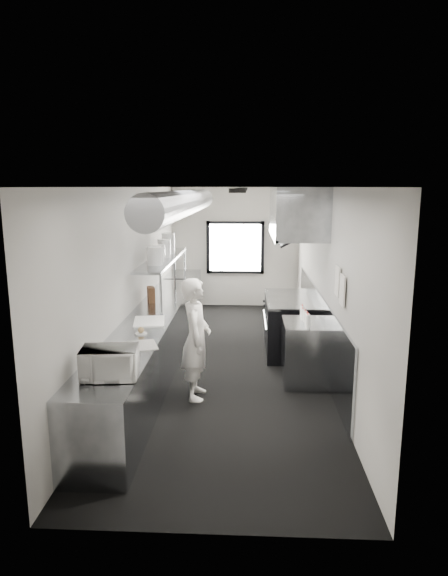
# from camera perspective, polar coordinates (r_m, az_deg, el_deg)

# --- Properties ---
(floor) EXTENTS (3.00, 8.00, 0.01)m
(floor) POSITION_cam_1_polar(r_m,az_deg,el_deg) (8.04, 0.50, -8.74)
(floor) COLOR black
(floor) RESTS_ON ground
(ceiling) EXTENTS (3.00, 8.00, 0.01)m
(ceiling) POSITION_cam_1_polar(r_m,az_deg,el_deg) (7.54, 0.53, 11.64)
(ceiling) COLOR beige
(ceiling) RESTS_ON wall_back
(wall_back) EXTENTS (3.00, 0.02, 2.80)m
(wall_back) POSITION_cam_1_polar(r_m,az_deg,el_deg) (11.62, 1.31, 4.73)
(wall_back) COLOR #B1AEA8
(wall_back) RESTS_ON floor
(wall_front) EXTENTS (3.00, 0.02, 2.80)m
(wall_front) POSITION_cam_1_polar(r_m,az_deg,el_deg) (3.81, -1.95, -9.94)
(wall_front) COLOR #B1AEA8
(wall_front) RESTS_ON floor
(wall_left) EXTENTS (0.02, 8.00, 2.80)m
(wall_left) POSITION_cam_1_polar(r_m,az_deg,el_deg) (7.87, -10.47, 1.20)
(wall_left) COLOR #B1AEA8
(wall_left) RESTS_ON floor
(wall_right) EXTENTS (0.02, 8.00, 2.80)m
(wall_right) POSITION_cam_1_polar(r_m,az_deg,el_deg) (7.75, 11.66, 1.00)
(wall_right) COLOR #B1AEA8
(wall_right) RESTS_ON floor
(wall_cladding) EXTENTS (0.03, 5.50, 1.10)m
(wall_cladding) POSITION_cam_1_polar(r_m,az_deg,el_deg) (8.23, 10.97, -4.44)
(wall_cladding) COLOR gray
(wall_cladding) RESTS_ON wall_right
(hvac_duct) EXTENTS (0.40, 6.40, 0.40)m
(hvac_duct) POSITION_cam_1_polar(r_m,az_deg,el_deg) (8.00, -4.44, 9.82)
(hvac_duct) COLOR gray
(hvac_duct) RESTS_ON ceiling
(service_window) EXTENTS (1.36, 0.05, 1.25)m
(service_window) POSITION_cam_1_polar(r_m,az_deg,el_deg) (11.58, 1.31, 4.71)
(service_window) COLOR white
(service_window) RESTS_ON wall_back
(exhaust_hood) EXTENTS (0.81, 2.20, 0.88)m
(exhaust_hood) POSITION_cam_1_polar(r_m,az_deg,el_deg) (8.28, 8.42, 8.69)
(exhaust_hood) COLOR gray
(exhaust_hood) RESTS_ON ceiling
(prep_counter) EXTENTS (0.70, 6.00, 0.90)m
(prep_counter) POSITION_cam_1_polar(r_m,az_deg,el_deg) (7.55, -8.46, -6.61)
(prep_counter) COLOR gray
(prep_counter) RESTS_ON floor
(pass_shelf) EXTENTS (0.45, 3.00, 0.68)m
(pass_shelf) POSITION_cam_1_polar(r_m,az_deg,el_deg) (8.75, -7.04, 3.25)
(pass_shelf) COLOR gray
(pass_shelf) RESTS_ON prep_counter
(range) EXTENTS (0.88, 1.60, 0.94)m
(range) POSITION_cam_1_polar(r_m,az_deg,el_deg) (8.59, 7.65, -4.21)
(range) COLOR black
(range) RESTS_ON floor
(bottle_station) EXTENTS (0.65, 0.80, 0.90)m
(bottle_station) POSITION_cam_1_polar(r_m,az_deg,el_deg) (7.27, 9.44, -7.37)
(bottle_station) COLOR gray
(bottle_station) RESTS_ON floor
(far_work_table) EXTENTS (0.70, 1.20, 0.90)m
(far_work_table) POSITION_cam_1_polar(r_m,az_deg,el_deg) (11.08, -4.78, -0.63)
(far_work_table) COLOR gray
(far_work_table) RESTS_ON floor
(notice_sheet_a) EXTENTS (0.02, 0.28, 0.38)m
(notice_sheet_a) POSITION_cam_1_polar(r_m,az_deg,el_deg) (6.55, 13.04, 0.78)
(notice_sheet_a) COLOR silver
(notice_sheet_a) RESTS_ON wall_right
(notice_sheet_b) EXTENTS (0.02, 0.28, 0.38)m
(notice_sheet_b) POSITION_cam_1_polar(r_m,az_deg,el_deg) (6.22, 13.58, -0.28)
(notice_sheet_b) COLOR silver
(notice_sheet_b) RESTS_ON wall_right
(line_cook) EXTENTS (0.41, 0.61, 1.64)m
(line_cook) POSITION_cam_1_polar(r_m,az_deg,el_deg) (6.57, -3.26, -5.90)
(line_cook) COLOR white
(line_cook) RESTS_ON floor
(microwave) EXTENTS (0.57, 0.46, 0.31)m
(microwave) POSITION_cam_1_polar(r_m,az_deg,el_deg) (5.15, -13.15, -8.47)
(microwave) COLOR white
(microwave) RESTS_ON prep_counter
(deli_tub_a) EXTENTS (0.16, 0.16, 0.09)m
(deli_tub_a) POSITION_cam_1_polar(r_m,az_deg,el_deg) (5.60, -14.31, -8.08)
(deli_tub_a) COLOR silver
(deli_tub_a) RESTS_ON prep_counter
(deli_tub_b) EXTENTS (0.16, 0.16, 0.09)m
(deli_tub_b) POSITION_cam_1_polar(r_m,az_deg,el_deg) (5.63, -14.51, -8.01)
(deli_tub_b) COLOR silver
(deli_tub_b) RESTS_ON prep_counter
(newspaper) EXTENTS (0.46, 0.51, 0.01)m
(newspaper) POSITION_cam_1_polar(r_m,az_deg,el_deg) (6.11, -9.46, -6.59)
(newspaper) COLOR white
(newspaper) RESTS_ON prep_counter
(small_plate) EXTENTS (0.19, 0.19, 0.01)m
(small_plate) POSITION_cam_1_polar(r_m,az_deg,el_deg) (6.59, -9.61, -5.23)
(small_plate) COLOR silver
(small_plate) RESTS_ON prep_counter
(pastry) EXTENTS (0.08, 0.08, 0.08)m
(pastry) POSITION_cam_1_polar(r_m,az_deg,el_deg) (6.57, -9.62, -4.84)
(pastry) COLOR tan
(pastry) RESTS_ON small_plate
(cutting_board) EXTENTS (0.52, 0.64, 0.02)m
(cutting_board) POSITION_cam_1_polar(r_m,az_deg,el_deg) (7.14, -8.68, -3.85)
(cutting_board) COLOR white
(cutting_board) RESTS_ON prep_counter
(knife_block) EXTENTS (0.18, 0.26, 0.26)m
(knife_block) POSITION_cam_1_polar(r_m,az_deg,el_deg) (8.34, -8.46, -0.75)
(knife_block) COLOR brown
(knife_block) RESTS_ON prep_counter
(plate_stack_a) EXTENTS (0.26, 0.26, 0.29)m
(plate_stack_a) POSITION_cam_1_polar(r_m,az_deg,el_deg) (7.96, -8.03, 3.71)
(plate_stack_a) COLOR silver
(plate_stack_a) RESTS_ON pass_shelf
(plate_stack_b) EXTENTS (0.24, 0.24, 0.27)m
(plate_stack_b) POSITION_cam_1_polar(r_m,az_deg,el_deg) (8.37, -7.58, 4.04)
(plate_stack_b) COLOR silver
(plate_stack_b) RESTS_ON pass_shelf
(plate_stack_c) EXTENTS (0.25, 0.25, 0.33)m
(plate_stack_c) POSITION_cam_1_polar(r_m,az_deg,el_deg) (8.79, -6.96, 4.59)
(plate_stack_c) COLOR silver
(plate_stack_c) RESTS_ON pass_shelf
(plate_stack_d) EXTENTS (0.31, 0.31, 0.38)m
(plate_stack_d) POSITION_cam_1_polar(r_m,az_deg,el_deg) (9.36, -6.50, 5.20)
(plate_stack_d) COLOR silver
(plate_stack_d) RESTS_ON pass_shelf
(squeeze_bottle_a) EXTENTS (0.08, 0.08, 0.19)m
(squeeze_bottle_a) POSITION_cam_1_polar(r_m,az_deg,el_deg) (6.83, 9.69, -3.86)
(squeeze_bottle_a) COLOR white
(squeeze_bottle_a) RESTS_ON bottle_station
(squeeze_bottle_b) EXTENTS (0.07, 0.07, 0.17)m
(squeeze_bottle_b) POSITION_cam_1_polar(r_m,az_deg,el_deg) (6.96, 9.60, -3.62)
(squeeze_bottle_b) COLOR white
(squeeze_bottle_b) RESTS_ON bottle_station
(squeeze_bottle_c) EXTENTS (0.06, 0.06, 0.16)m
(squeeze_bottle_c) POSITION_cam_1_polar(r_m,az_deg,el_deg) (7.15, 9.39, -3.27)
(squeeze_bottle_c) COLOR white
(squeeze_bottle_c) RESTS_ON bottle_station
(squeeze_bottle_d) EXTENTS (0.07, 0.07, 0.17)m
(squeeze_bottle_d) POSITION_cam_1_polar(r_m,az_deg,el_deg) (7.23, 9.12, -3.04)
(squeeze_bottle_d) COLOR white
(squeeze_bottle_d) RESTS_ON bottle_station
(squeeze_bottle_e) EXTENTS (0.06, 0.06, 0.18)m
(squeeze_bottle_e) POSITION_cam_1_polar(r_m,az_deg,el_deg) (7.36, 9.06, -2.74)
(squeeze_bottle_e) COLOR white
(squeeze_bottle_e) RESTS_ON bottle_station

